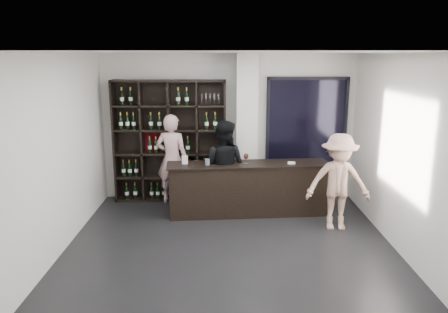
{
  "coord_description": "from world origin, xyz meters",
  "views": [
    {
      "loc": [
        -0.11,
        -5.86,
        2.88
      ],
      "look_at": [
        -0.09,
        1.1,
        1.24
      ],
      "focal_mm": 35.0,
      "sensor_mm": 36.0,
      "label": 1
    }
  ],
  "objects_px": {
    "taster_pink": "(172,159)",
    "taster_black": "(223,167)",
    "wine_shelf": "(170,142)",
    "tasting_counter": "(248,189)",
    "customer": "(338,182)"
  },
  "relations": [
    {
      "from": "tasting_counter",
      "to": "customer",
      "type": "height_order",
      "value": "customer"
    },
    {
      "from": "wine_shelf",
      "to": "taster_black",
      "type": "height_order",
      "value": "wine_shelf"
    },
    {
      "from": "tasting_counter",
      "to": "taster_black",
      "type": "relative_size",
      "value": 1.69
    },
    {
      "from": "customer",
      "to": "taster_black",
      "type": "bearing_deg",
      "value": 161.13
    },
    {
      "from": "tasting_counter",
      "to": "customer",
      "type": "distance_m",
      "value": 1.64
    },
    {
      "from": "taster_pink",
      "to": "taster_black",
      "type": "xyz_separation_m",
      "value": [
        1.0,
        -0.55,
        -0.02
      ]
    },
    {
      "from": "tasting_counter",
      "to": "taster_pink",
      "type": "xyz_separation_m",
      "value": [
        -1.45,
        0.65,
        0.4
      ]
    },
    {
      "from": "taster_black",
      "to": "taster_pink",
      "type": "bearing_deg",
      "value": -7.96
    },
    {
      "from": "taster_black",
      "to": "wine_shelf",
      "type": "bearing_deg",
      "value": -13.4
    },
    {
      "from": "wine_shelf",
      "to": "tasting_counter",
      "type": "bearing_deg",
      "value": -28.52
    },
    {
      "from": "wine_shelf",
      "to": "taster_pink",
      "type": "distance_m",
      "value": 0.36
    },
    {
      "from": "wine_shelf",
      "to": "taster_pink",
      "type": "xyz_separation_m",
      "value": [
        0.05,
        -0.17,
        -0.32
      ]
    },
    {
      "from": "taster_pink",
      "to": "wine_shelf",
      "type": "bearing_deg",
      "value": -58.89
    },
    {
      "from": "taster_pink",
      "to": "taster_black",
      "type": "distance_m",
      "value": 1.14
    },
    {
      "from": "wine_shelf",
      "to": "taster_black",
      "type": "bearing_deg",
      "value": -34.25
    }
  ]
}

